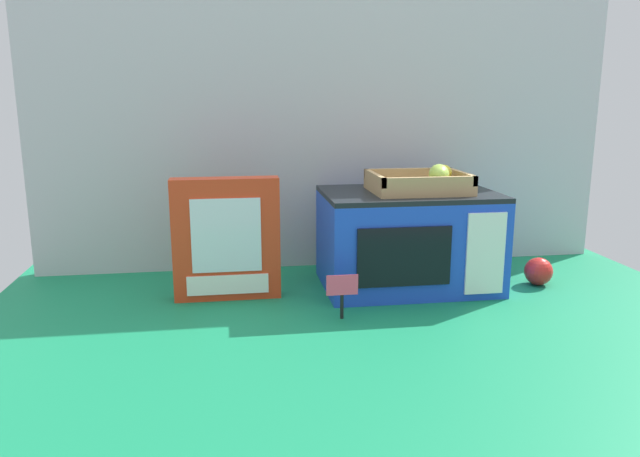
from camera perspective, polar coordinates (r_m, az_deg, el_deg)
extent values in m
plane|color=#147A4C|center=(1.52, 2.24, -5.89)|extent=(1.70, 1.70, 0.00)
cube|color=#B7BABF|center=(1.70, 0.71, 9.54)|extent=(1.61, 0.03, 0.79)
cube|color=blue|center=(1.55, 8.30, -1.21)|extent=(0.43, 0.29, 0.23)
cube|color=black|center=(1.53, 8.44, 3.28)|extent=(0.43, 0.29, 0.01)
cube|color=black|center=(1.40, 8.00, -2.69)|extent=(0.22, 0.01, 0.14)
cube|color=white|center=(1.47, 15.43, -2.32)|extent=(0.09, 0.01, 0.20)
cube|color=tan|center=(1.52, 9.27, 3.92)|extent=(0.23, 0.19, 0.02)
cube|color=tan|center=(1.43, 10.38, 4.35)|extent=(0.23, 0.01, 0.02)
cube|color=tan|center=(1.60, 8.34, 5.25)|extent=(0.23, 0.01, 0.02)
cube|color=tan|center=(1.49, 5.21, 4.78)|extent=(0.01, 0.19, 0.02)
cube|color=tan|center=(1.55, 13.22, 4.84)|extent=(0.01, 0.19, 0.02)
ellipsoid|color=yellow|center=(1.54, 11.57, 5.19)|extent=(0.07, 0.08, 0.04)
ellipsoid|color=#9EC647|center=(1.49, 11.22, 5.08)|extent=(0.07, 0.09, 0.05)
cube|color=red|center=(1.45, -8.87, -0.97)|extent=(0.25, 0.05, 0.29)
cube|color=silver|center=(1.42, -8.89, -0.66)|extent=(0.16, 0.00, 0.18)
cube|color=white|center=(1.45, -8.73, -5.29)|extent=(0.19, 0.00, 0.05)
cylinder|color=black|center=(1.33, 2.09, -7.40)|extent=(0.01, 0.01, 0.06)
cube|color=#F44C6B|center=(1.31, 2.12, -5.38)|extent=(0.07, 0.00, 0.05)
sphere|color=red|center=(1.66, 20.02, -3.84)|extent=(0.07, 0.07, 0.07)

